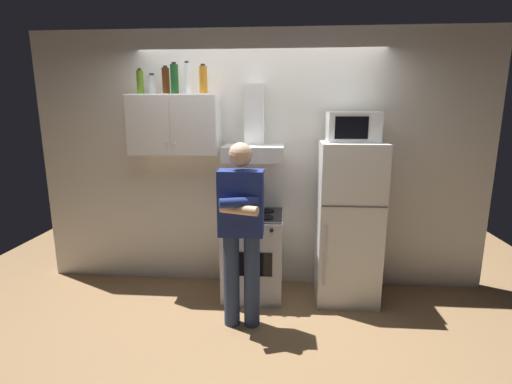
% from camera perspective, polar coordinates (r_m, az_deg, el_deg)
% --- Properties ---
extents(ground_plane, '(7.00, 7.00, 0.00)m').
position_cam_1_polar(ground_plane, '(3.91, 0.00, -16.68)').
color(ground_plane, olive).
extents(back_wall_tiled, '(4.80, 0.10, 2.70)m').
position_cam_1_polar(back_wall_tiled, '(4.06, 0.65, 4.57)').
color(back_wall_tiled, silver).
rests_on(back_wall_tiled, ground_plane).
extents(upper_cabinet, '(0.90, 0.37, 0.60)m').
position_cam_1_polar(upper_cabinet, '(3.95, -12.15, 9.91)').
color(upper_cabinet, white).
extents(stove_oven, '(0.60, 0.62, 0.87)m').
position_cam_1_polar(stove_oven, '(3.96, -0.45, -9.41)').
color(stove_oven, silver).
rests_on(stove_oven, ground_plane).
extents(range_hood, '(0.60, 0.44, 0.75)m').
position_cam_1_polar(range_hood, '(3.81, -0.32, 7.81)').
color(range_hood, white).
extents(refrigerator, '(0.60, 0.62, 1.60)m').
position_cam_1_polar(refrigerator, '(3.88, 13.71, -4.49)').
color(refrigerator, white).
rests_on(refrigerator, ground_plane).
extents(microwave, '(0.48, 0.37, 0.28)m').
position_cam_1_polar(microwave, '(3.74, 14.41, 9.53)').
color(microwave, silver).
rests_on(microwave, refrigerator).
extents(person_standing, '(0.38, 0.33, 1.64)m').
position_cam_1_polar(person_standing, '(3.24, -2.26, -5.64)').
color(person_standing, navy).
rests_on(person_standing, ground_plane).
extents(bottle_rum_dark, '(0.07, 0.07, 0.27)m').
position_cam_1_polar(bottle_rum_dark, '(4.01, -13.49, 16.04)').
color(bottle_rum_dark, '#47230F').
rests_on(bottle_rum_dark, upper_cabinet).
extents(bottle_vodka_clear, '(0.07, 0.07, 0.31)m').
position_cam_1_polar(bottle_vodka_clear, '(3.91, -10.38, 16.54)').
color(bottle_vodka_clear, silver).
rests_on(bottle_vodka_clear, upper_cabinet).
extents(bottle_olive_oil, '(0.07, 0.07, 0.25)m').
position_cam_1_polar(bottle_olive_oil, '(4.06, -17.13, 15.60)').
color(bottle_olive_oil, '#4C6B19').
rests_on(bottle_olive_oil, upper_cabinet).
extents(bottle_wine_green, '(0.08, 0.08, 0.30)m').
position_cam_1_polar(bottle_wine_green, '(3.92, -12.24, 16.38)').
color(bottle_wine_green, '#19471E').
rests_on(bottle_wine_green, upper_cabinet).
extents(bottle_canister_steel, '(0.09, 0.09, 0.20)m').
position_cam_1_polar(bottle_canister_steel, '(4.06, -15.43, 15.38)').
color(bottle_canister_steel, '#B2B5BA').
rests_on(bottle_canister_steel, upper_cabinet).
extents(bottle_liquor_amber, '(0.08, 0.08, 0.28)m').
position_cam_1_polar(bottle_liquor_amber, '(3.87, -7.99, 16.46)').
color(bottle_liquor_amber, '#B7721E').
rests_on(bottle_liquor_amber, upper_cabinet).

